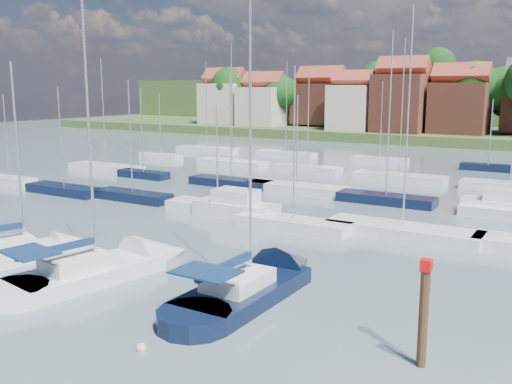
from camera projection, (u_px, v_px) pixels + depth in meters
The scene contains 9 objects.
ground at pixel (381, 186), 60.56m from camera, with size 260.00×260.00×0.00m, color #42525A.
sailboat_left at pixel (33, 252), 35.15m from camera, with size 5.31×9.67×12.84m.
sailboat_centre at pixel (114, 268), 32.31m from camera, with size 5.66×13.27×17.41m.
sailboat_navy at pixel (262, 283), 29.77m from camera, with size 3.52×12.83×17.67m.
timber_piling at pixel (422, 337), 21.47m from camera, with size 0.40×0.40×6.47m.
buoy_c at pixel (30, 306), 27.53m from camera, with size 0.47×0.47×0.47m, color #D85914.
buoy_d at pixel (142, 351), 22.95m from camera, with size 0.42×0.42×0.42m, color beige.
buoy_e at pixel (201, 273), 32.36m from camera, with size 0.41×0.41×0.41m, color #D85914.
marina_field at pixel (383, 191), 55.43m from camera, with size 79.62×41.41×15.93m.
Camera 1 is at (19.48, -17.91, 10.51)m, focal length 40.00 mm.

